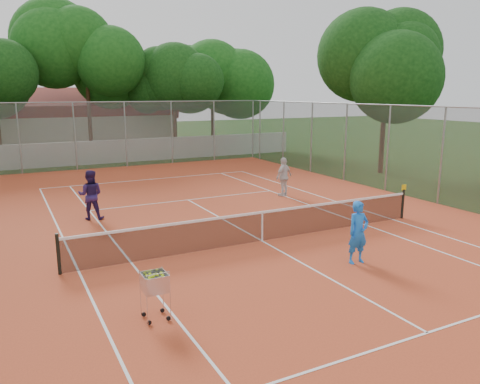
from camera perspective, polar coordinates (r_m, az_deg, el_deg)
name	(u,v)px	position (r m, az deg, el deg)	size (l,w,h in m)	color
ground	(262,242)	(14.67, 2.70, -6.07)	(120.00, 120.00, 0.00)	#16330E
court_pad	(262,241)	(14.66, 2.70, -6.03)	(18.00, 34.00, 0.02)	#BE4725
court_lines	(262,241)	(14.66, 2.70, -5.98)	(10.98, 23.78, 0.01)	white
tennis_net	(262,226)	(14.52, 2.72, -4.15)	(11.88, 0.10, 0.98)	black
perimeter_fence	(263,179)	(14.17, 2.78, 1.64)	(18.00, 34.00, 4.00)	slate
boundary_wall	(119,151)	(32.07, -14.51, 4.85)	(26.00, 0.30, 1.50)	silver
clubhouse	(66,122)	(41.43, -20.49, 8.04)	(16.40, 9.00, 4.40)	beige
tropical_trees	(106,86)	(34.78, -16.02, 12.33)	(29.00, 19.00, 10.00)	black
player_near	(358,232)	(12.99, 14.20, -4.79)	(0.63, 0.41, 1.71)	blue
player_far_left	(91,195)	(17.75, -17.76, -0.34)	(0.88, 0.69, 1.81)	#2B1B53
player_far_right	(284,177)	(20.89, 5.37, 1.87)	(1.01, 0.42, 1.73)	silver
ball_hopper	(155,294)	(9.82, -10.31, -12.18)	(0.52, 0.52, 1.08)	silver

